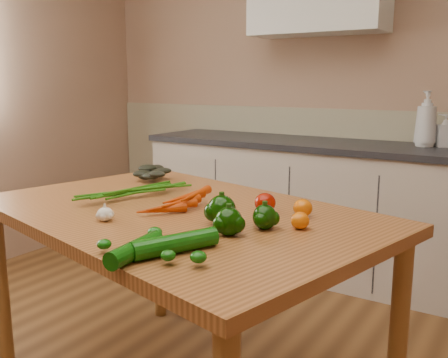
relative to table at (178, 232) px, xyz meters
name	(u,v)px	position (x,y,z in m)	size (l,w,h in m)	color
room	(86,96)	(-0.10, -0.33, 0.52)	(4.04, 5.04, 2.64)	brown
counter_run	(348,210)	(0.11, 1.69, -0.27)	(2.84, 0.64, 1.14)	#B8A999
table	(178,232)	(0.00, 0.00, 0.00)	(1.71, 1.31, 0.82)	#9F5D2E
soap_bottle_a	(426,119)	(0.54, 1.77, 0.34)	(0.13, 0.13, 0.34)	silver
soap_bottle_b	(445,131)	(0.64, 1.81, 0.27)	(0.09, 0.09, 0.20)	silver
carrot_bunch	(165,196)	(-0.07, 0.02, 0.13)	(0.28, 0.22, 0.08)	#C33A04
leafy_greens	(156,170)	(-0.41, 0.38, 0.15)	(0.22, 0.20, 0.11)	black
garlic_bulb	(105,214)	(-0.11, -0.26, 0.11)	(0.06, 0.06, 0.05)	white
pepper_a	(222,210)	(0.25, -0.08, 0.14)	(0.10, 0.10, 0.10)	black
pepper_b	(265,217)	(0.40, -0.05, 0.13)	(0.08, 0.08, 0.08)	black
pepper_c	(229,222)	(0.33, -0.17, 0.13)	(0.09, 0.09, 0.09)	black
tomato_a	(265,203)	(0.30, 0.14, 0.13)	(0.08, 0.08, 0.07)	#8D0F02
tomato_b	(303,208)	(0.44, 0.16, 0.12)	(0.07, 0.07, 0.06)	#DB5F05
tomato_c	(300,220)	(0.49, 0.01, 0.12)	(0.06, 0.06, 0.06)	#DB5F05
zucchini_a	(175,244)	(0.30, -0.39, 0.12)	(0.06, 0.06, 0.26)	#094507
zucchini_b	(135,250)	(0.23, -0.49, 0.12)	(0.05, 0.05, 0.21)	#094507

